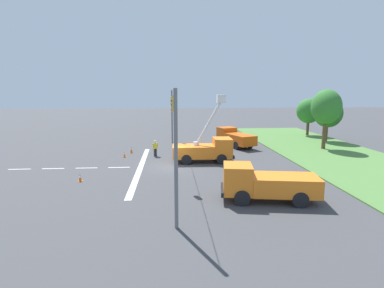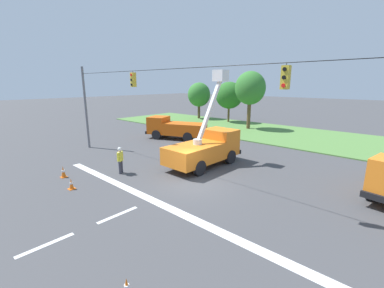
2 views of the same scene
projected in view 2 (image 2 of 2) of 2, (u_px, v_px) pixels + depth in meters
The scene contains 14 objects.
ground_plane at pixel (193, 183), 15.24m from camera, with size 200.00×200.00×0.00m, color #424244.
grass_verge at pixel (303, 137), 28.17m from camera, with size 56.00×12.00×0.10m, color #517F3D.
lane_markings at pixel (128, 211), 11.95m from camera, with size 17.60×15.25×0.01m.
signal_gantry at pixel (193, 112), 14.29m from camera, with size 26.20×0.33×7.20m.
tree_far_west at pixel (199, 95), 41.88m from camera, with size 3.58×3.78×5.93m.
tree_west at pixel (229, 95), 37.95m from camera, with size 4.17×3.71×6.02m.
tree_centre at pixel (250, 88), 31.97m from camera, with size 3.90×3.40×7.27m.
utility_truck_bucket_lift at pixel (206, 146), 18.38m from camera, with size 2.57×6.08×6.72m.
utility_truck_support_far at pixel (174, 128), 27.24m from camera, with size 6.63×4.41×2.29m.
road_worker at pixel (120, 159), 16.70m from camera, with size 0.41×0.57×1.77m.
traffic_cone_foreground_left at pixel (71, 184), 14.32m from camera, with size 0.36×0.36×0.63m.
traffic_cone_foreground_right at pixel (127, 288), 7.05m from camera, with size 0.36×0.36×0.63m.
traffic_cone_mid_left at pixel (63, 172), 16.12m from camera, with size 0.36×0.36×0.73m.
traffic_cone_mid_right at pixel (215, 150), 21.41m from camera, with size 0.36×0.36×0.74m.
Camera 2 is at (9.56, -10.62, 5.79)m, focal length 24.00 mm.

